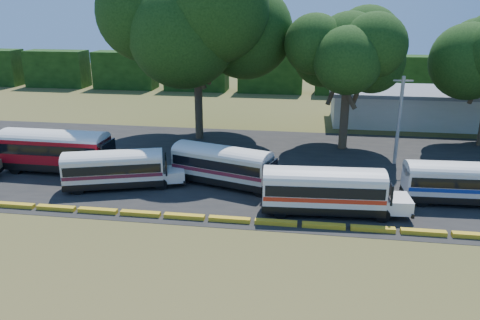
# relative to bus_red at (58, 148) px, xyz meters

# --- Properties ---
(ground) EXTENTS (160.00, 160.00, 0.00)m
(ground) POSITION_rel_bus_red_xyz_m (14.15, -8.27, -2.04)
(ground) COLOR #3C4A18
(ground) RESTS_ON ground
(asphalt_strip) EXTENTS (64.00, 24.00, 0.02)m
(asphalt_strip) POSITION_rel_bus_red_xyz_m (15.15, 3.73, -2.03)
(asphalt_strip) COLOR black
(asphalt_strip) RESTS_ON ground
(curb) EXTENTS (53.70, 0.45, 0.30)m
(curb) POSITION_rel_bus_red_xyz_m (14.15, -7.27, -1.89)
(curb) COLOR gold
(curb) RESTS_ON ground
(terminal_building) EXTENTS (19.00, 9.00, 4.00)m
(terminal_building) POSITION_rel_bus_red_xyz_m (32.15, 21.73, -0.01)
(terminal_building) COLOR beige
(terminal_building) RESTS_ON ground
(treeline_backdrop) EXTENTS (130.00, 4.00, 6.00)m
(treeline_backdrop) POSITION_rel_bus_red_xyz_m (14.15, 39.73, 0.96)
(treeline_backdrop) COLOR black
(treeline_backdrop) RESTS_ON ground
(bus_red) EXTENTS (10.86, 2.87, 3.56)m
(bus_red) POSITION_rel_bus_red_xyz_m (0.00, 0.00, 0.00)
(bus_red) COLOR black
(bus_red) RESTS_ON ground
(bus_cream_west) EXTENTS (9.23, 4.83, 2.95)m
(bus_cream_west) POSITION_rel_bus_red_xyz_m (6.22, -2.76, -0.37)
(bus_cream_west) COLOR black
(bus_cream_west) RESTS_ON ground
(bus_cream_east) EXTENTS (9.71, 5.03, 3.11)m
(bus_cream_east) POSITION_rel_bus_red_xyz_m (14.17, -0.98, -0.28)
(bus_cream_east) COLOR black
(bus_cream_east) RESTS_ON ground
(bus_white_red) EXTENTS (9.84, 2.98, 3.19)m
(bus_white_red) POSITION_rel_bus_red_xyz_m (21.78, -5.08, -0.23)
(bus_white_red) COLOR black
(bus_white_red) RESTS_ON ground
(bus_white_blue) EXTENTS (9.23, 2.64, 3.00)m
(bus_white_blue) POSITION_rel_bus_red_xyz_m (31.23, -1.93, -0.34)
(bus_white_blue) COLOR black
(bus_white_blue) RESTS_ON ground
(tree_west) EXTENTS (13.35, 13.35, 16.98)m
(tree_west) POSITION_rel_bus_red_xyz_m (9.18, 11.77, 10.01)
(tree_west) COLOR #39281C
(tree_west) RESTS_ON ground
(tree_center) EXTENTS (9.04, 9.04, 12.83)m
(tree_center) POSITION_rel_bus_red_xyz_m (23.77, 10.32, 7.42)
(tree_center) COLOR #39281C
(tree_center) RESTS_ON ground
(utility_pole) EXTENTS (1.60, 0.30, 7.69)m
(utility_pole) POSITION_rel_bus_red_xyz_m (28.06, 6.32, 1.92)
(utility_pole) COLOR gray
(utility_pole) RESTS_ON ground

